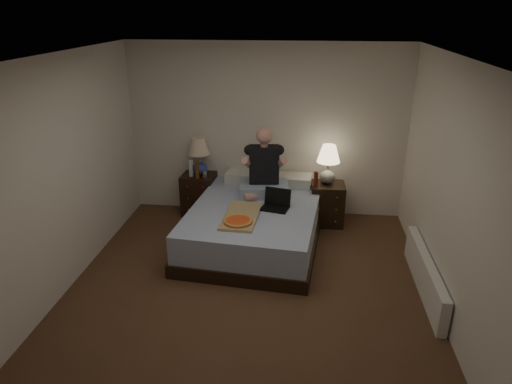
# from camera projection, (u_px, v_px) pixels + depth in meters

# --- Properties ---
(floor) EXTENTS (4.00, 4.50, 0.00)m
(floor) POSITION_uv_depth(u_px,v_px,m) (247.00, 295.00, 4.99)
(floor) COLOR brown
(floor) RESTS_ON ground
(ceiling) EXTENTS (4.00, 4.50, 0.00)m
(ceiling) POSITION_uv_depth(u_px,v_px,m) (245.00, 58.00, 4.04)
(ceiling) COLOR white
(ceiling) RESTS_ON ground
(wall_back) EXTENTS (4.00, 0.00, 2.50)m
(wall_back) POSITION_uv_depth(u_px,v_px,m) (266.00, 131.00, 6.59)
(wall_back) COLOR silver
(wall_back) RESTS_ON ground
(wall_front) EXTENTS (4.00, 0.00, 2.50)m
(wall_front) POSITION_uv_depth(u_px,v_px,m) (192.00, 344.00, 2.45)
(wall_front) COLOR silver
(wall_front) RESTS_ON ground
(wall_left) EXTENTS (0.00, 4.50, 2.50)m
(wall_left) POSITION_uv_depth(u_px,v_px,m) (55.00, 181.00, 4.72)
(wall_left) COLOR silver
(wall_left) RESTS_ON ground
(wall_right) EXTENTS (0.00, 4.50, 2.50)m
(wall_right) POSITION_uv_depth(u_px,v_px,m) (455.00, 198.00, 4.31)
(wall_right) COLOR silver
(wall_right) RESTS_ON ground
(bed) EXTENTS (1.78, 2.26, 0.53)m
(bed) POSITION_uv_depth(u_px,v_px,m) (255.00, 224.00, 6.00)
(bed) COLOR #5674AD
(bed) RESTS_ON floor
(nightstand_left) EXTENTS (0.50, 0.45, 0.62)m
(nightstand_left) POSITION_uv_depth(u_px,v_px,m) (199.00, 194.00, 6.86)
(nightstand_left) COLOR black
(nightstand_left) RESTS_ON floor
(nightstand_right) EXTENTS (0.48, 0.43, 0.61)m
(nightstand_right) POSITION_uv_depth(u_px,v_px,m) (327.00, 204.00, 6.52)
(nightstand_right) COLOR black
(nightstand_right) RESTS_ON floor
(lamp_left) EXTENTS (0.34, 0.34, 0.56)m
(lamp_left) POSITION_uv_depth(u_px,v_px,m) (199.00, 157.00, 6.63)
(lamp_left) COLOR #293699
(lamp_left) RESTS_ON nightstand_left
(lamp_right) EXTENTS (0.40, 0.40, 0.56)m
(lamp_right) POSITION_uv_depth(u_px,v_px,m) (328.00, 165.00, 6.34)
(lamp_right) COLOR gray
(lamp_right) RESTS_ON nightstand_right
(water_bottle) EXTENTS (0.07, 0.07, 0.25)m
(water_bottle) POSITION_uv_depth(u_px,v_px,m) (191.00, 168.00, 6.64)
(water_bottle) COLOR silver
(water_bottle) RESTS_ON nightstand_left
(soda_can) EXTENTS (0.07, 0.07, 0.10)m
(soda_can) POSITION_uv_depth(u_px,v_px,m) (205.00, 174.00, 6.63)
(soda_can) COLOR #B6B7B2
(soda_can) RESTS_ON nightstand_left
(beer_bottle_left) EXTENTS (0.06, 0.06, 0.23)m
(beer_bottle_left) POSITION_uv_depth(u_px,v_px,m) (197.00, 170.00, 6.57)
(beer_bottle_left) COLOR #63380E
(beer_bottle_left) RESTS_ON nightstand_left
(beer_bottle_right) EXTENTS (0.06, 0.06, 0.23)m
(beer_bottle_right) POSITION_uv_depth(u_px,v_px,m) (316.00, 179.00, 6.26)
(beer_bottle_right) COLOR #5C1B0D
(beer_bottle_right) RESTS_ON nightstand_right
(person) EXTENTS (0.71, 0.59, 0.93)m
(person) POSITION_uv_depth(u_px,v_px,m) (264.00, 162.00, 6.09)
(person) COLOR black
(person) RESTS_ON bed
(laptop) EXTENTS (0.39, 0.35, 0.24)m
(laptop) POSITION_uv_depth(u_px,v_px,m) (275.00, 200.00, 5.77)
(laptop) COLOR black
(laptop) RESTS_ON bed
(pizza_box) EXTENTS (0.44, 0.78, 0.08)m
(pizza_box) POSITION_uv_depth(u_px,v_px,m) (238.00, 222.00, 5.38)
(pizza_box) COLOR tan
(pizza_box) RESTS_ON bed
(radiator) EXTENTS (0.10, 1.60, 0.40)m
(radiator) POSITION_uv_depth(u_px,v_px,m) (425.00, 275.00, 4.99)
(radiator) COLOR white
(radiator) RESTS_ON floor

